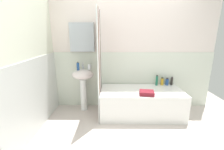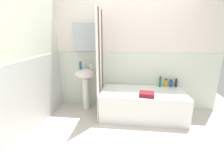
{
  "view_description": "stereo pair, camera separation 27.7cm",
  "coord_description": "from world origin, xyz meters",
  "views": [
    {
      "loc": [
        -0.29,
        -1.98,
        1.57
      ],
      "look_at": [
        -0.32,
        0.7,
        0.85
      ],
      "focal_mm": 24.74,
      "sensor_mm": 36.0,
      "label": 1
    },
    {
      "loc": [
        -0.02,
        -1.96,
        1.57
      ],
      "look_at": [
        -0.32,
        0.7,
        0.85
      ],
      "focal_mm": 24.74,
      "sensor_mm": 36.0,
      "label": 2
    }
  ],
  "objects": [
    {
      "name": "conditioner_bottle",
      "position": [
        0.95,
        1.16,
        0.6
      ],
      "size": [
        0.05,
        0.05,
        0.18
      ],
      "color": "#2F2A26",
      "rests_on": "bathtub"
    },
    {
      "name": "lotion_bottle",
      "position": [
        0.75,
        1.15,
        0.59
      ],
      "size": [
        0.06,
        0.06,
        0.17
      ],
      "color": "gold",
      "rests_on": "bathtub"
    },
    {
      "name": "wall_back_tiled",
      "position": [
        -0.06,
        1.26,
        1.14
      ],
      "size": [
        3.6,
        0.18,
        2.4
      ],
      "color": "white",
      "rests_on": "ground_plane"
    },
    {
      "name": "soap_dispenser",
      "position": [
        -0.99,
        1.01,
        0.95
      ],
      "size": [
        0.05,
        0.05,
        0.17
      ],
      "color": "#275196",
      "rests_on": "sink"
    },
    {
      "name": "shower_curtain",
      "position": [
        -0.55,
        0.84,
        1.0
      ],
      "size": [
        0.01,
        0.76,
        2.0
      ],
      "color": "white",
      "rests_on": "ground_plane"
    },
    {
      "name": "towel_folded",
      "position": [
        0.31,
        0.61,
        0.55
      ],
      "size": [
        0.28,
        0.24,
        0.07
      ],
      "primitive_type": "cube",
      "rotation": [
        0.0,
        0.0,
        -0.13
      ],
      "color": "maroon",
      "rests_on": "bathtub"
    },
    {
      "name": "toothbrush_cup",
      "position": [
        -0.77,
        1.05,
        0.93
      ],
      "size": [
        0.07,
        0.07,
        0.11
      ],
      "primitive_type": "cylinder",
      "color": "silver",
      "rests_on": "sink"
    },
    {
      "name": "sink",
      "position": [
        -0.91,
        1.03,
        0.64
      ],
      "size": [
        0.44,
        0.34,
        0.87
      ],
      "color": "white",
      "rests_on": "ground_plane"
    },
    {
      "name": "wall_left_tiled",
      "position": [
        -1.57,
        0.34,
        1.12
      ],
      "size": [
        0.07,
        1.81,
        2.4
      ],
      "color": "white",
      "rests_on": "ground_plane"
    },
    {
      "name": "bathtub",
      "position": [
        0.26,
        0.84,
        0.26
      ],
      "size": [
        1.58,
        0.76,
        0.52
      ],
      "primitive_type": "cube",
      "color": "white",
      "rests_on": "ground_plane"
    },
    {
      "name": "shampoo_bottle",
      "position": [
        0.63,
        1.14,
        0.62
      ],
      "size": [
        0.05,
        0.05,
        0.22
      ],
      "color": "#237456",
      "rests_on": "bathtub"
    },
    {
      "name": "ground_plane",
      "position": [
        0.0,
        0.0,
        -0.02
      ],
      "size": [
        4.8,
        5.6,
        0.04
      ],
      "primitive_type": "cube",
      "color": "beige"
    },
    {
      "name": "faucet",
      "position": [
        -0.91,
        1.11,
        0.94
      ],
      "size": [
        0.03,
        0.12,
        0.12
      ],
      "color": "silver",
      "rests_on": "sink"
    },
    {
      "name": "body_wash_bottle",
      "position": [
        0.85,
        1.15,
        0.59
      ],
      "size": [
        0.06,
        0.06,
        0.16
      ],
      "color": "#27529E",
      "rests_on": "bathtub"
    }
  ]
}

